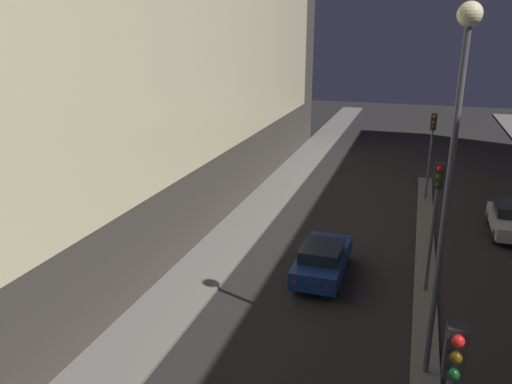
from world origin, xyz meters
TOP-DOWN VIEW (x-y plane):
  - building_left at (-12.84, 20.03)m, footprint 6.01×40.06m
  - median_strip at (0.00, 15.46)m, footprint 0.81×28.92m
  - traffic_light_mid at (0.00, 14.20)m, footprint 0.32×0.42m
  - traffic_light_far at (0.00, 25.37)m, footprint 0.32×0.42m
  - street_lamp at (0.00, 9.33)m, footprint 0.57×0.57m
  - car_left_lane at (-3.93, 14.30)m, footprint 1.77×4.24m

SIDE VIEW (x-z plane):
  - median_strip at x=0.00m, z-range 0.00..0.10m
  - car_left_lane at x=-3.93m, z-range 0.02..1.49m
  - traffic_light_mid at x=0.00m, z-range 1.24..6.16m
  - traffic_light_far at x=0.00m, z-range 1.24..6.16m
  - street_lamp at x=0.00m, z-range 2.00..11.90m
  - building_left at x=-12.84m, z-range 0.01..21.18m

